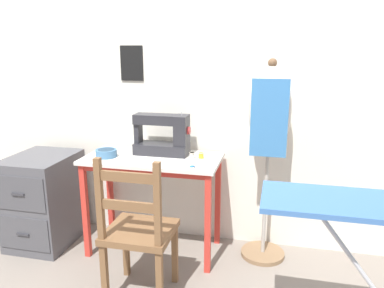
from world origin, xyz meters
name	(u,v)px	position (x,y,z in m)	size (l,w,h in m)	color
ground_plane	(144,266)	(0.00, 0.00, 0.00)	(14.00, 14.00, 0.00)	gray
wall_back	(164,78)	(0.00, 0.55, 1.28)	(10.00, 0.06, 2.55)	silver
sewing_table	(152,172)	(0.00, 0.23, 0.63)	(0.98, 0.49, 0.74)	silver
sewing_machine	(165,136)	(0.07, 0.33, 0.88)	(0.41, 0.17, 0.32)	#28282D
fabric_bowl	(106,153)	(-0.32, 0.17, 0.77)	(0.15, 0.15, 0.05)	teal
scissors	(194,167)	(0.35, 0.07, 0.74)	(0.11, 0.10, 0.01)	silver
thread_spool_near_machine	(192,156)	(0.29, 0.27, 0.76)	(0.04, 0.04, 0.04)	silver
thread_spool_mid_table	(201,156)	(0.35, 0.28, 0.76)	(0.04, 0.04, 0.04)	yellow
wooden_chair	(138,232)	(0.09, -0.31, 0.43)	(0.40, 0.38, 0.92)	brown
filing_cabinet	(44,199)	(-0.88, 0.17, 0.35)	(0.44, 0.56, 0.70)	#4C4C51
dress_form	(269,125)	(0.81, 0.34, 0.99)	(0.32, 0.32, 1.44)	#846647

